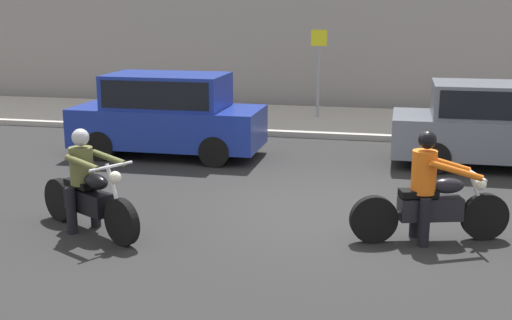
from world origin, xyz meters
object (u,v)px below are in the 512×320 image
Objects in this scene: street_sign_post at (319,64)px; motorcycle_with_rider_olive at (87,191)px; motorcycle_with_rider_orange_stripe at (430,197)px; parked_hatchback_cobalt_blue at (168,114)px; parked_sedan_slate_gray at (500,125)px.

motorcycle_with_rider_olive is at bearing -101.87° from street_sign_post.
motorcycle_with_rider_olive is 0.81× the size of street_sign_post.
motorcycle_with_rider_orange_stripe is 0.89× the size of street_sign_post.
parked_hatchback_cobalt_blue is at bearing -118.28° from street_sign_post.
street_sign_post reaches higher than parked_hatchback_cobalt_blue.
parked_sedan_slate_gray is (6.36, 5.43, 0.25)m from motorcycle_with_rider_olive.
motorcycle_with_rider_orange_stripe is 0.50× the size of parked_sedan_slate_gray.
motorcycle_with_rider_olive is 8.36m from parked_sedan_slate_gray.
street_sign_post reaches higher than motorcycle_with_rider_olive.
parked_sedan_slate_gray is at bearing -46.53° from street_sign_post.
motorcycle_with_rider_olive is 4.88m from motorcycle_with_rider_orange_stripe.
parked_sedan_slate_gray reaches higher than motorcycle_with_rider_olive.
parked_sedan_slate_gray is at bearing 3.64° from parked_hatchback_cobalt_blue.
parked_hatchback_cobalt_blue is (-6.93, -0.44, 0.06)m from parked_sedan_slate_gray.
street_sign_post reaches higher than parked_sedan_slate_gray.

